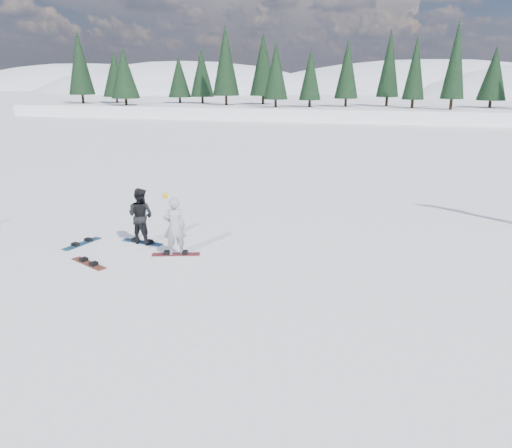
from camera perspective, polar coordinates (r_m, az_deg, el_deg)
The scene contains 8 objects.
ground at distance 17.30m, azimuth -13.91°, elevation -2.15°, with size 420.00×420.00×0.00m, color white.
alpine_backdrop at distance 205.34m, azimuth 9.63°, elevation 10.85°, with size 412.50×227.00×53.20m.
snowboarder_woman at distance 15.63m, azimuth -9.29°, elevation -0.25°, with size 0.81×0.71×2.02m.
snowboarder_man at distance 17.01m, azimuth -13.05°, elevation 0.92°, with size 0.92×0.71×1.89m, color black.
snowboard_woman at distance 15.91m, azimuth -9.13°, elevation -3.45°, with size 1.50×0.28×0.03m, color maroon.
snowboard_man at distance 17.28m, azimuth -12.85°, elevation -2.05°, with size 1.50×0.28×0.03m, color #175182.
snowboard_loose_b at distance 15.78m, azimuth -18.57°, elevation -4.30°, with size 1.50×0.28×0.03m, color brown.
snowboard_loose_a at distance 17.69m, azimuth -19.26°, elevation -2.14°, with size 1.50×0.28×0.03m, color navy.
Camera 1 is at (8.15, -14.28, 5.38)m, focal length 35.00 mm.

